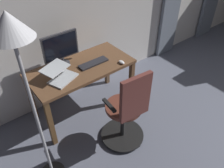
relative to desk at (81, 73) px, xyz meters
The scene contains 7 objects.
desk is the anchor object (origin of this frame).
office_chair 0.85m from the desk, 96.11° to the left, with size 0.56×0.56×1.12m.
computer_monitor 0.43m from the desk, 57.37° to the right, with size 0.49×0.18×0.44m.
computer_keyboard 0.21m from the desk, 165.42° to the left, with size 0.42×0.13×0.02m, color #232328.
laptop 0.37m from the desk, 10.49° to the left, with size 0.43×0.43×0.15m.
computer_mouse 0.56m from the desk, 150.48° to the left, with size 0.06×0.10×0.04m, color white.
floor_lamp 1.46m from the desk, 37.52° to the left, with size 0.32×0.32×1.91m.
Camera 1 is at (2.90, -0.70, 2.45)m, focal length 36.66 mm.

